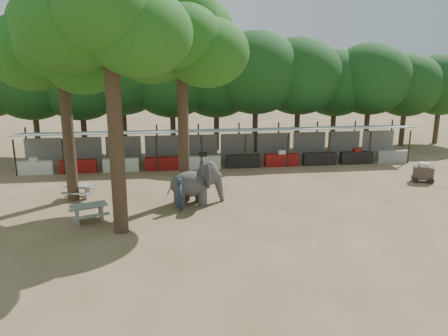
{
  "coord_description": "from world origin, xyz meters",
  "views": [
    {
      "loc": [
        -3.9,
        -16.55,
        7.46
      ],
      "look_at": [
        -1.0,
        5.0,
        2.0
      ],
      "focal_mm": 35.0,
      "sensor_mm": 36.0,
      "label": 1
    }
  ],
  "objects": [
    {
      "name": "ground",
      "position": [
        0.0,
        0.0,
        0.0
      ],
      "size": [
        100.0,
        100.0,
        0.0
      ],
      "primitive_type": "plane",
      "color": "brown",
      "rests_on": "ground"
    },
    {
      "name": "vendor_stalls",
      "position": [
        -0.0,
        13.84,
        1.18
      ],
      "size": [
        28.0,
        2.99,
        2.8
      ],
      "color": "#AAADB1",
      "rests_on": "ground"
    },
    {
      "name": "yard_tree_left",
      "position": [
        -9.13,
        7.19,
        8.2
      ],
      "size": [
        7.1,
        6.9,
        11.02
      ],
      "color": "#332316",
      "rests_on": "ground"
    },
    {
      "name": "yard_tree_center",
      "position": [
        -6.13,
        2.19,
        9.21
      ],
      "size": [
        7.1,
        6.9,
        12.04
      ],
      "color": "#332316",
      "rests_on": "ground"
    },
    {
      "name": "yard_tree_back",
      "position": [
        -3.13,
        6.19,
        8.54
      ],
      "size": [
        7.1,
        6.9,
        11.36
      ],
      "color": "#332316",
      "rests_on": "ground"
    },
    {
      "name": "backdrop_trees",
      "position": [
        0.0,
        19.0,
        5.51
      ],
      "size": [
        46.46,
        5.95,
        8.33
      ],
      "color": "#332316",
      "rests_on": "ground"
    },
    {
      "name": "elephant",
      "position": [
        -2.4,
        5.43,
        1.13
      ],
      "size": [
        3.03,
        2.27,
        2.27
      ],
      "rotation": [
        0.0,
        0.0,
        0.14
      ],
      "color": "#3E3B3C",
      "rests_on": "ground"
    },
    {
      "name": "handler",
      "position": [
        -3.3,
        4.48,
        0.85
      ],
      "size": [
        0.46,
        0.64,
        1.69
      ],
      "primitive_type": "imported",
      "rotation": [
        0.0,
        0.0,
        1.48
      ],
      "color": "#26384C",
      "rests_on": "ground"
    },
    {
      "name": "picnic_table_near",
      "position": [
        -7.62,
        3.5,
        0.54
      ],
      "size": [
        2.04,
        1.94,
        0.82
      ],
      "rotation": [
        0.0,
        0.0,
        0.34
      ],
      "color": "gray",
      "rests_on": "ground"
    },
    {
      "name": "picnic_table_far",
      "position": [
        -8.72,
        7.24,
        0.49
      ],
      "size": [
        1.82,
        1.71,
        0.76
      ],
      "rotation": [
        0.0,
        0.0,
        -0.27
      ],
      "color": "gray",
      "rests_on": "ground"
    },
    {
      "name": "cart_back",
      "position": [
        11.87,
        7.74,
        0.6
      ],
      "size": [
        1.48,
        1.26,
        1.22
      ],
      "rotation": [
        0.0,
        0.0,
        -0.43
      ],
      "color": "#382E25",
      "rests_on": "ground"
    }
  ]
}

